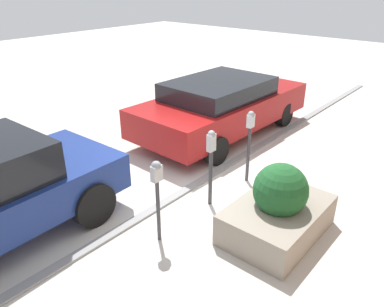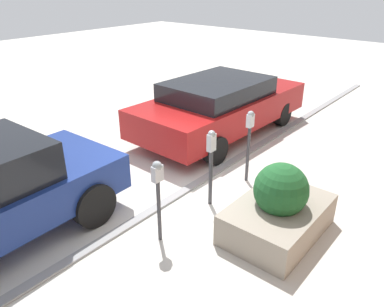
{
  "view_description": "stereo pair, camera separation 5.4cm",
  "coord_description": "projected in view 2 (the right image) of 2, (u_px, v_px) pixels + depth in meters",
  "views": [
    {
      "loc": [
        -4.28,
        -3.8,
        3.54
      ],
      "look_at": [
        0.0,
        -0.15,
        0.86
      ],
      "focal_mm": 35.0,
      "sensor_mm": 36.0,
      "label": 1
    },
    {
      "loc": [
        -4.31,
        -3.76,
        3.54
      ],
      "look_at": [
        0.0,
        -0.15,
        0.86
      ],
      "focal_mm": 35.0,
      "sensor_mm": 36.0,
      "label": 2
    }
  ],
  "objects": [
    {
      "name": "ground_plane",
      "position": [
        185.0,
        195.0,
        6.68
      ],
      "size": [
        40.0,
        40.0,
        0.0
      ],
      "primitive_type": "plane",
      "color": "beige"
    },
    {
      "name": "curb_strip",
      "position": [
        182.0,
        192.0,
        6.72
      ],
      "size": [
        19.0,
        0.16,
        0.04
      ],
      "color": "gray",
      "rests_on": "ground_plane"
    },
    {
      "name": "parking_meter_nearest",
      "position": [
        158.0,
        185.0,
        5.16
      ],
      "size": [
        0.16,
        0.14,
        1.29
      ],
      "color": "#38383D",
      "rests_on": "ground_plane"
    },
    {
      "name": "parking_meter_second",
      "position": [
        211.0,
        157.0,
        6.04
      ],
      "size": [
        0.14,
        0.12,
        1.35
      ],
      "color": "#38383D",
      "rests_on": "ground_plane"
    },
    {
      "name": "parking_meter_middle",
      "position": [
        249.0,
        135.0,
        6.76
      ],
      "size": [
        0.14,
        0.12,
        1.39
      ],
      "color": "#38383D",
      "rests_on": "ground_plane"
    },
    {
      "name": "planter_box",
      "position": [
        279.0,
        209.0,
        5.52
      ],
      "size": [
        1.68,
        1.13,
        1.15
      ],
      "color": "gray",
      "rests_on": "ground_plane"
    },
    {
      "name": "parked_car_middle",
      "position": [
        221.0,
        105.0,
        9.0
      ],
      "size": [
        4.73,
        2.09,
        1.36
      ],
      "rotation": [
        0.0,
        0.0,
        -0.02
      ],
      "color": "maroon",
      "rests_on": "ground_plane"
    }
  ]
}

